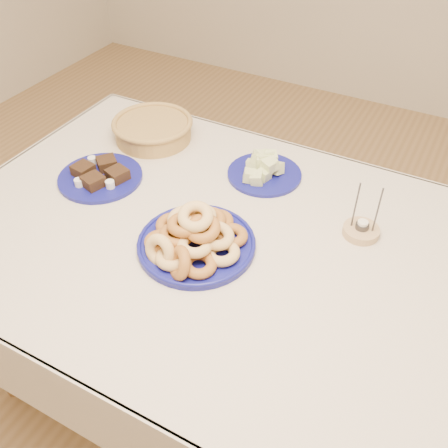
% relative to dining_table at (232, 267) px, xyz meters
% --- Properties ---
extents(ground, '(5.00, 5.00, 0.00)m').
position_rel_dining_table_xyz_m(ground, '(0.00, 0.00, -0.64)').
color(ground, olive).
rests_on(ground, ground).
extents(dining_table, '(1.71, 1.11, 0.75)m').
position_rel_dining_table_xyz_m(dining_table, '(0.00, 0.00, 0.00)').
color(dining_table, brown).
rests_on(dining_table, ground).
extents(donut_platter, '(0.42, 0.42, 0.15)m').
position_rel_dining_table_xyz_m(donut_platter, '(-0.08, -0.08, 0.14)').
color(donut_platter, navy).
rests_on(donut_platter, dining_table).
extents(melon_plate, '(0.24, 0.24, 0.08)m').
position_rel_dining_table_xyz_m(melon_plate, '(-0.05, 0.32, 0.13)').
color(melon_plate, navy).
rests_on(melon_plate, dining_table).
extents(brownie_plate, '(0.34, 0.34, 0.05)m').
position_rel_dining_table_xyz_m(brownie_plate, '(-0.51, 0.06, 0.12)').
color(brownie_plate, navy).
rests_on(brownie_plate, dining_table).
extents(wicker_basket, '(0.34, 0.34, 0.08)m').
position_rel_dining_table_xyz_m(wicker_basket, '(-0.50, 0.34, 0.15)').
color(wicker_basket, olive).
rests_on(wicker_basket, dining_table).
extents(candle_holder, '(0.11, 0.11, 0.17)m').
position_rel_dining_table_xyz_m(candle_holder, '(0.31, 0.20, 0.12)').
color(candle_holder, tan).
rests_on(candle_holder, dining_table).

